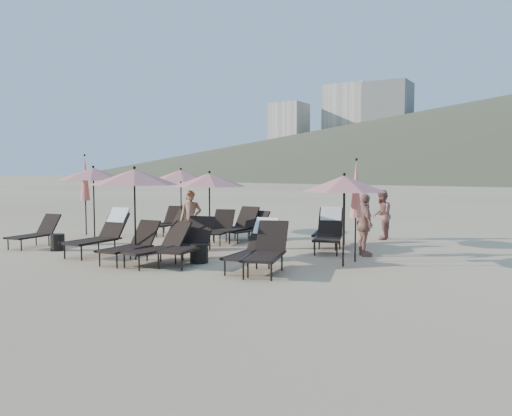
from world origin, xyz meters
The scene contains 29 objects.
ground centered at (0.00, 0.00, 0.00)m, with size 800.00×800.00×0.00m, color #D6BA8C.
hotel_skyline centered at (-93.62, 271.21, 24.18)m, with size 109.00×82.00×55.00m.
lounger_0 centered at (-5.19, 0.03, 0.42)m, with size 0.83×1.64×0.90m.
lounger_1 centered at (-2.59, 0.14, 0.56)m, with size 0.83×1.93×1.17m.
lounger_2 centered at (-1.07, -0.29, 0.44)m, with size 0.74×1.68×0.94m.
lounger_3 centered at (-0.29, -0.18, 0.45)m, with size 0.85×1.74×0.96m.
lounger_4 centered at (2.27, 0.34, 0.48)m, with size 1.21×1.92×1.04m.
lounger_5 centered at (1.90, 0.48, 0.52)m, with size 0.82×1.80×1.08m.
lounger_6 centered at (-3.81, 4.21, 0.45)m, with size 0.94×1.77×0.97m.
lounger_7 centered at (-4.04, 4.29, 0.44)m, with size 0.98×1.73×0.94m.
lounger_8 centered at (-1.25, 3.48, 0.45)m, with size 1.15×1.79×0.96m.
lounger_9 centered at (-0.73, 4.34, 0.42)m, with size 0.89×1.65×0.90m.
lounger_10 centered at (2.20, 3.82, 0.55)m, with size 1.22×1.97×1.16m.
lounger_11 centered at (1.83, 4.61, 0.50)m, with size 1.22×1.98×1.07m.
lounger_12 centered at (-1.04, 4.17, 0.48)m, with size 0.70×1.79×1.03m.
lounger_13 centered at (0.18, 0.28, 0.49)m, with size 1.06×1.93×1.05m.
umbrella_open_0 centered at (-5.38, 2.28, 2.08)m, with size 2.19×2.19×2.35m.
umbrella_open_1 centered at (-0.64, 2.20, 1.92)m, with size 2.02×2.02×2.17m.
umbrella_open_2 centered at (3.41, 1.80, 1.87)m, with size 1.97×1.97×2.11m.
umbrella_open_3 centered at (-3.91, 4.88, 2.03)m, with size 2.13×2.13×2.30m.
umbrella_open_4 centered at (2.18, 4.98, 1.78)m, with size 1.87×1.87×2.02m.
umbrella_open_5 centered at (-1.21, -0.03, 2.01)m, with size 2.11×2.11×2.27m.
umbrella_closed_0 centered at (3.42, 2.53, 1.71)m, with size 0.29×0.29×2.46m.
umbrella_closed_1 centered at (-6.21, 2.63, 1.91)m, with size 0.32×0.32×2.75m.
side_table_0 centered at (-4.09, -0.08, 0.23)m, with size 0.38×0.38×0.45m, color black.
side_table_1 centered at (0.35, 0.47, 0.22)m, with size 0.43×0.43×0.45m, color black.
beachgoer_a centered at (-1.15, 2.02, 0.82)m, with size 0.60×0.39×1.63m, color #A07257.
beachgoer_b centered at (2.70, 6.79, 0.79)m, with size 0.76×0.60×1.57m, color #975A4E.
beachgoer_c centered at (3.32, 3.44, 0.79)m, with size 0.93×0.39×1.59m, color #AF7763.
Camera 1 is at (7.58, -8.70, 2.10)m, focal length 35.00 mm.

